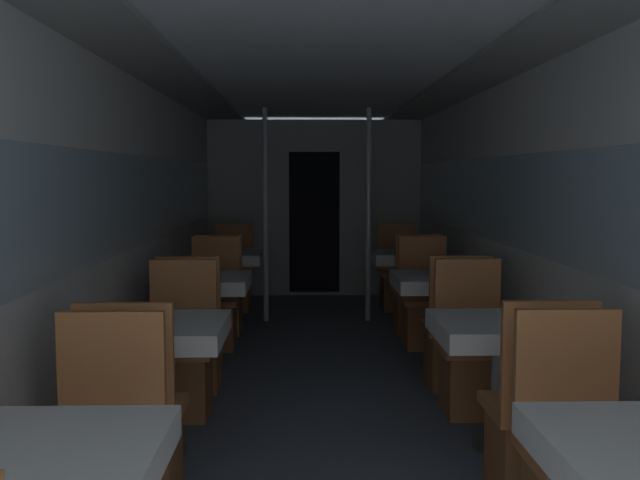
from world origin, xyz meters
TOP-DOWN VIEW (x-y plane):
  - wall_left at (-1.38, 3.68)m, footprint 0.05×10.17m
  - wall_right at (1.38, 3.68)m, footprint 0.05×10.17m
  - ceiling_panel at (0.00, 3.68)m, footprint 2.76×10.17m
  - bulkhead_far at (0.00, 7.80)m, footprint 2.70×0.09m
  - dining_table_left_0 at (-0.94, 0.81)m, footprint 0.71×0.71m
  - dining_table_left_1 at (-0.94, 2.59)m, footprint 0.71×0.71m
  - chair_left_near_1 at (-0.94, 1.97)m, footprint 0.44×0.44m
  - chair_left_far_1 at (-0.94, 3.21)m, footprint 0.44×0.44m
  - dining_table_left_2 at (-0.94, 4.37)m, footprint 0.71×0.71m
  - chair_left_near_2 at (-0.94, 3.75)m, footprint 0.44×0.44m
  - chair_left_far_2 at (-0.94, 4.99)m, footprint 0.44×0.44m
  - dining_table_left_3 at (-0.94, 6.15)m, footprint 0.71×0.71m
  - chair_left_near_3 at (-0.94, 5.53)m, footprint 0.44×0.44m
  - chair_left_far_3 at (-0.94, 6.77)m, footprint 0.44×0.44m
  - support_pole_left_3 at (-0.54, 6.15)m, footprint 0.05×0.05m
  - dining_table_right_1 at (0.94, 2.59)m, footprint 0.71×0.71m
  - chair_right_near_1 at (0.94, 1.97)m, footprint 0.44×0.44m
  - chair_right_far_1 at (0.94, 3.21)m, footprint 0.44×0.44m
  - dining_table_right_2 at (0.94, 4.37)m, footprint 0.71×0.71m
  - chair_right_near_2 at (0.94, 3.75)m, footprint 0.44×0.44m
  - chair_right_far_2 at (0.94, 4.99)m, footprint 0.44×0.44m
  - dining_table_right_3 at (0.94, 6.15)m, footprint 0.71×0.71m
  - chair_right_near_3 at (0.94, 5.53)m, footprint 0.44×0.44m
  - chair_right_far_3 at (0.94, 6.77)m, footprint 0.44×0.44m
  - support_pole_right_3 at (0.54, 6.15)m, footprint 0.05×0.05m

SIDE VIEW (x-z plane):
  - chair_left_near_1 at x=-0.94m, z-range -0.20..0.79m
  - chair_left_far_1 at x=-0.94m, z-range -0.20..0.79m
  - chair_left_near_2 at x=-0.94m, z-range -0.20..0.79m
  - chair_left_far_2 at x=-0.94m, z-range -0.20..0.79m
  - chair_left_near_3 at x=-0.94m, z-range -0.20..0.79m
  - chair_left_far_3 at x=-0.94m, z-range -0.20..0.79m
  - chair_right_near_1 at x=0.94m, z-range -0.20..0.79m
  - chair_right_far_1 at x=0.94m, z-range -0.20..0.79m
  - chair_right_near_2 at x=0.94m, z-range -0.20..0.79m
  - chair_right_far_2 at x=0.94m, z-range -0.20..0.79m
  - chair_right_near_3 at x=0.94m, z-range -0.20..0.79m
  - chair_right_far_3 at x=0.94m, z-range -0.20..0.79m
  - dining_table_left_0 at x=-0.94m, z-range 0.28..1.02m
  - dining_table_left_1 at x=-0.94m, z-range 0.28..1.02m
  - dining_table_left_2 at x=-0.94m, z-range 0.28..1.02m
  - dining_table_left_3 at x=-0.94m, z-range 0.28..1.02m
  - dining_table_right_1 at x=0.94m, z-range 0.28..1.02m
  - dining_table_right_2 at x=0.94m, z-range 0.28..1.02m
  - dining_table_right_3 at x=0.94m, z-range 0.28..1.02m
  - bulkhead_far at x=0.00m, z-range 0.00..2.23m
  - support_pole_left_3 at x=-0.54m, z-range 0.00..2.23m
  - support_pole_right_3 at x=0.54m, z-range 0.00..2.23m
  - wall_left at x=-1.38m, z-range 0.03..2.26m
  - wall_right at x=1.38m, z-range 0.03..2.26m
  - ceiling_panel at x=0.00m, z-range 2.24..2.31m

